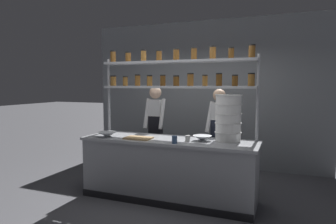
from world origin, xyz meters
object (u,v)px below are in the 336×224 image
Objects in this scene: serving_cup_front at (175,140)px; cutting_board at (138,138)px; serving_cup_by_board at (188,138)px; prep_bowl_near_left at (107,135)px; prep_bowl_center_front at (202,138)px; chef_left at (155,126)px; chef_center at (219,131)px; container_stack at (228,118)px; spice_shelf_unit at (176,77)px.

cutting_board is at bearing 167.59° from serving_cup_front.
serving_cup_front reaches higher than serving_cup_by_board.
prep_bowl_near_left reaches higher than prep_bowl_center_front.
prep_bowl_near_left is at bearing -115.31° from chef_left.
cutting_board is at bearing -122.73° from chef_center.
chef_center is at bearing -2.10° from chef_left.
serving_cup_front is at bearing -132.13° from prep_bowl_center_front.
prep_bowl_near_left is 1.15m from serving_cup_front.
prep_bowl_center_front is 0.45m from serving_cup_front.
prep_bowl_center_front is at bearing 11.95° from cutting_board.
chef_left is 1.02× the size of chef_center.
prep_bowl_near_left is 1.27m from serving_cup_by_board.
spice_shelf_unit is at bearing 169.14° from container_stack.
cutting_board is 3.77× the size of serving_cup_front.
spice_shelf_unit is 23.83× the size of serving_cup_front.
serving_cup_by_board is at bearing -92.46° from chef_center.
prep_bowl_near_left is 1.05× the size of prep_bowl_center_front.
spice_shelf_unit reaches higher than serving_cup_front.
serving_cup_by_board is (-0.53, -0.25, -0.29)m from container_stack.
cutting_board is 1.37× the size of prep_bowl_near_left.
prep_bowl_near_left is at bearing -150.65° from spice_shelf_unit.
serving_cup_by_board is at bearing -47.76° from chef_left.
cutting_board is (0.13, -0.92, -0.05)m from chef_left.
chef_center reaches higher than prep_bowl_near_left.
chef_left reaches higher than serving_cup_by_board.
container_stack reaches higher than prep_bowl_near_left.
container_stack is at bearing -10.86° from spice_shelf_unit.
container_stack is at bearing 11.56° from prep_bowl_near_left.
container_stack is (0.27, -0.64, 0.30)m from chef_center.
cutting_board is 0.52m from prep_bowl_near_left.
serving_cup_by_board is at bearing 5.34° from prep_bowl_near_left.
cutting_board is (-1.28, -0.32, -0.32)m from container_stack.
chef_center reaches higher than prep_bowl_center_front.
spice_shelf_unit reaches higher than chef_left.
prep_bowl_near_left is (-0.39, -0.97, -0.02)m from chef_left.
serving_cup_front reaches higher than prep_bowl_near_left.
prep_bowl_near_left is (-0.95, -0.53, -0.89)m from spice_shelf_unit.
chef_left is 19.58× the size of serving_cup_by_board.
serving_cup_front is at bearing -144.90° from container_stack.
spice_shelf_unit is 1.09m from serving_cup_front.
container_stack reaches higher than serving_cup_front.
container_stack is 1.86m from prep_bowl_near_left.
prep_bowl_near_left is at bearing -174.66° from serving_cup_by_board.
prep_bowl_near_left is at bearing -132.81° from chef_center.
prep_bowl_near_left is at bearing 175.49° from serving_cup_front.
spice_shelf_unit is 1.49× the size of chef_left.
serving_cup_by_board is at bearing -51.95° from spice_shelf_unit.
chef_center is 5.67× the size of prep_bowl_near_left.
chef_center is at bearing 73.67° from serving_cup_by_board.
chef_left is at bearing 141.72° from spice_shelf_unit.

